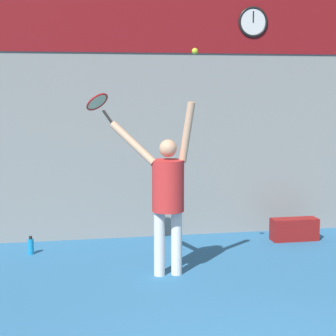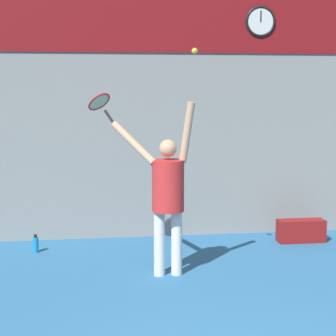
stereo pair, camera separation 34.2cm
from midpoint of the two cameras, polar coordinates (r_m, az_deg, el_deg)
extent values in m
cube|color=gray|center=(9.06, -1.97, 9.21)|extent=(18.00, 0.10, 5.00)
cube|color=maroon|center=(9.05, -1.93, 13.69)|extent=(7.15, 0.02, 0.93)
cylinder|color=white|center=(9.35, 6.91, 13.44)|extent=(0.42, 0.02, 0.42)
torus|color=black|center=(9.35, 6.91, 13.44)|extent=(0.46, 0.04, 0.46)
cube|color=black|center=(9.35, 6.94, 13.90)|extent=(0.02, 0.01, 0.17)
cylinder|color=white|center=(7.31, -2.17, -7.10)|extent=(0.13, 0.13, 0.78)
cylinder|color=white|center=(7.34, -0.53, -7.03)|extent=(0.13, 0.13, 0.78)
cylinder|color=red|center=(7.18, -1.36, -1.67)|extent=(0.38, 0.38, 0.61)
sphere|color=#D8A884|center=(7.12, -1.38, 1.86)|extent=(0.21, 0.21, 0.21)
cylinder|color=#D8A884|center=(7.11, 0.41, 3.36)|extent=(0.22, 0.20, 0.72)
cylinder|color=#D8A884|center=(7.24, -4.68, 2.35)|extent=(0.54, 0.46, 0.51)
cylinder|color=black|center=(7.43, -6.98, 4.75)|extent=(0.14, 0.15, 0.18)
torus|color=red|center=(7.54, -7.96, 6.15)|extent=(0.38, 0.38, 0.23)
cylinder|color=beige|center=(7.54, -7.96, 6.15)|extent=(0.32, 0.32, 0.18)
sphere|color=#CCDB2D|center=(7.05, 1.12, 10.90)|extent=(0.07, 0.07, 0.07)
cylinder|color=#198CCC|center=(8.52, -13.88, -7.17)|extent=(0.08, 0.08, 0.21)
cylinder|color=black|center=(8.49, -13.91, -6.36)|extent=(0.04, 0.04, 0.04)
cube|color=maroon|center=(9.15, 10.71, -5.67)|extent=(0.69, 0.25, 0.33)
camera|label=1|loc=(0.17, -91.37, -0.18)|focal=65.00mm
camera|label=2|loc=(0.17, 88.63, 0.18)|focal=65.00mm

